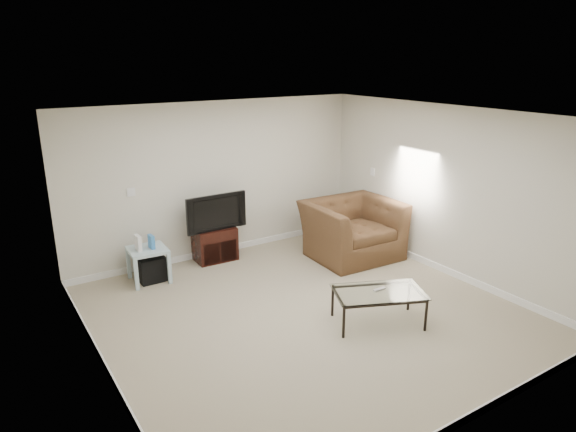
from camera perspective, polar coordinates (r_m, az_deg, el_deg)
floor at (r=6.72m, az=2.02°, el=-10.66°), size 5.00×5.00×0.00m
ceiling at (r=5.96m, az=2.27°, el=11.04°), size 5.00×5.00×0.00m
wall_back at (r=8.32m, az=-7.80°, el=4.00°), size 5.00×0.02×2.50m
wall_left at (r=5.29m, az=-20.75°, el=-4.97°), size 0.02×5.00×2.50m
wall_right at (r=7.88m, az=17.23°, el=2.60°), size 0.02×5.00×2.50m
plate_back at (r=7.84m, az=-17.04°, el=2.55°), size 0.12×0.02×0.12m
plate_right_switch at (r=8.94m, az=9.38°, el=4.87°), size 0.02×0.09×0.13m
plate_right_outlet at (r=8.99m, az=10.35°, el=-1.42°), size 0.02×0.08×0.12m
tv_stand at (r=8.33m, az=-8.15°, el=-3.07°), size 0.66×0.47×0.54m
dvd_player at (r=8.24m, az=-8.11°, el=-1.98°), size 0.37×0.26×0.05m
television at (r=8.13m, az=-8.24°, el=0.55°), size 0.93×0.20×0.58m
side_table at (r=7.76m, az=-15.22°, el=-5.24°), size 0.56×0.56×0.50m
subwoofer at (r=7.81m, az=-15.00°, el=-5.65°), size 0.38×0.38×0.38m
game_console at (r=7.58m, az=-16.32°, el=-2.89°), size 0.06×0.17×0.23m
game_case at (r=7.63m, az=-14.94°, el=-2.78°), size 0.06×0.15×0.20m
recliner at (r=8.34m, az=7.19°, el=-0.46°), size 1.45×0.97×1.23m
coffee_table at (r=6.47m, az=9.97°, el=-9.97°), size 1.24×1.00×0.42m
remote at (r=6.41m, az=10.12°, el=-8.02°), size 0.17×0.05×0.02m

